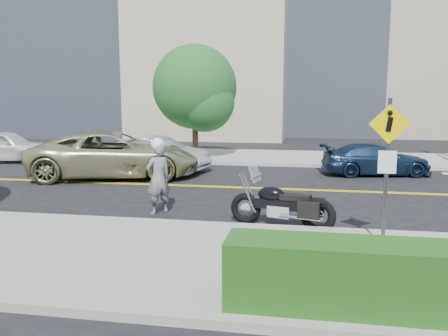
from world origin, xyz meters
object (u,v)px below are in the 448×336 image
motorcycle (282,195)px  motorcyclist (158,176)px  pedestrian_sign (387,159)px  suv (115,155)px  parked_car_silver (157,154)px  parked_car_white (4,146)px  parked_car_blue (376,160)px

motorcycle → motorcyclist: bearing=-177.8°
pedestrian_sign → suv: pedestrian_sign is taller
motorcyclist → parked_car_silver: motorcyclist is taller
parked_car_white → parked_car_silver: (7.99, -1.28, -0.04)m
suv → parked_car_white: 7.48m
motorcyclist → parked_car_white: bearing=-83.1°
suv → parked_car_blue: 10.33m
pedestrian_sign → motorcycle: (-2.13, 1.71, -1.18)m
motorcycle → suv: 8.89m
motorcyclist → parked_car_blue: 10.02m
suv → parked_car_white: bearing=51.3°
suv → parked_car_silver: 2.10m
motorcyclist → motorcycle: (3.36, -0.65, -0.25)m
motorcyclist → suv: (-3.40, 5.12, -0.14)m
pedestrian_sign → parked_car_silver: size_ratio=0.69×
motorcyclist → parked_car_white: motorcyclist is taller
parked_car_silver → pedestrian_sign: bearing=-129.4°
motorcycle → parked_car_white: size_ratio=0.57×
motorcycle → parked_car_white: 16.20m
parked_car_silver → parked_car_white: bearing=91.6°
motorcyclist → parked_car_silver: size_ratio=0.48×
motorcyclist → parked_car_blue: size_ratio=0.49×
pedestrian_sign → motorcyclist: (-5.49, 2.37, -0.93)m
suv → parked_car_silver: (1.15, 1.75, -0.18)m
motorcycle → parked_car_white: bearing=160.4°
pedestrian_sign → parked_car_blue: (1.16, 9.85, -1.34)m
motorcyclist → suv: 6.15m
suv → parked_car_silver: size_ratio=1.48×
suv → parked_car_blue: suv is taller
pedestrian_sign → motorcyclist: size_ratio=1.45×
motorcyclist → motorcycle: 3.43m
motorcycle → suv: size_ratio=0.40×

